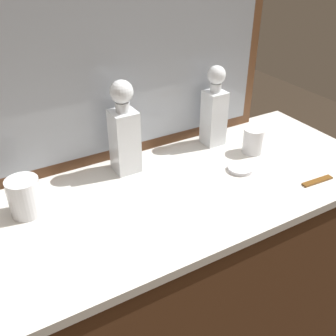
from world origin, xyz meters
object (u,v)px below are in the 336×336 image
Objects in this scene: tortoiseshell_comb at (317,181)px; crystal_tumbler_left at (25,198)px; crystal_decanter_far_right at (214,113)px; porcelain_dish at (240,169)px; crystal_tumbler_center at (253,142)px; crystal_decanter_right at (124,136)px.

crystal_tumbler_left is at bearing 160.29° from tortoiseshell_comb.
crystal_decanter_far_right reaches higher than crystal_tumbler_left.
porcelain_dish is (0.65, -0.12, -0.04)m from crystal_tumbler_left.
crystal_decanter_far_right is at bearing 122.48° from crystal_tumbler_center.
tortoiseshell_comb is at bearing -37.02° from crystal_decanter_right.
crystal_tumbler_center reaches higher than tortoiseshell_comb.
porcelain_dish is at bearing -10.33° from crystal_tumbler_left.
crystal_decanter_right reaches higher than tortoiseshell_comb.
crystal_tumbler_center is 0.78× the size of tortoiseshell_comb.
tortoiseshell_comb is at bearing -19.71° from crystal_tumbler_left.
crystal_decanter_far_right reaches higher than crystal_tumbler_center.
crystal_decanter_right reaches higher than crystal_decanter_far_right.
crystal_tumbler_left is (-0.33, -0.07, -0.07)m from crystal_decanter_right.
crystal_decanter_right is 0.35m from crystal_tumbler_left.
crystal_tumbler_center is 0.14m from porcelain_dish.
crystal_decanter_far_right is 0.69m from crystal_tumbler_left.
crystal_tumbler_left is (-0.76, 0.04, 0.01)m from crystal_tumbler_center.
porcelain_dish is 0.24m from tortoiseshell_comb.
crystal_tumbler_center is 0.82× the size of crystal_tumbler_left.
crystal_decanter_right is 2.67× the size of tortoiseshell_comb.
crystal_decanter_far_right is at bearing 109.13° from tortoiseshell_comb.
crystal_decanter_far_right is 0.23m from porcelain_dish.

